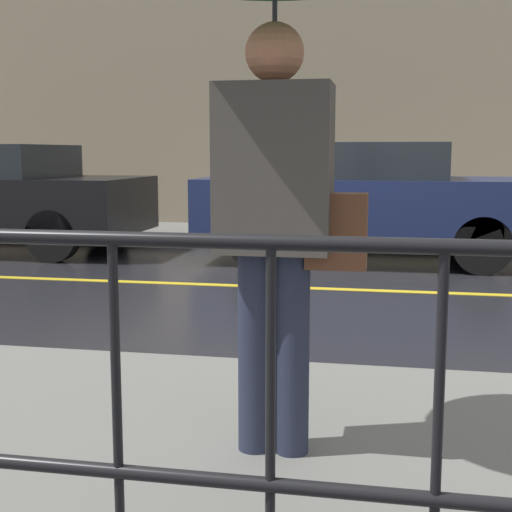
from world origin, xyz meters
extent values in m
plane|color=black|center=(0.00, 0.00, 0.00)|extent=(80.00, 80.00, 0.00)
cube|color=slate|center=(0.00, -4.44, 0.07)|extent=(28.00, 2.79, 0.14)
cube|color=slate|center=(0.00, 4.04, 0.07)|extent=(28.00, 1.99, 0.14)
cube|color=gold|center=(0.00, 0.00, 0.00)|extent=(25.20, 0.12, 0.01)
cube|color=gray|center=(0.00, 5.18, 3.20)|extent=(28.00, 0.30, 6.40)
cylinder|color=black|center=(0.00, -5.58, 1.18)|extent=(12.00, 0.04, 0.04)
cylinder|color=black|center=(0.00, -5.58, 0.61)|extent=(12.00, 0.04, 0.04)
cylinder|color=black|center=(-0.19, -5.58, 0.66)|extent=(0.02, 0.02, 1.04)
cylinder|color=black|center=(0.19, -5.58, 0.66)|extent=(0.02, 0.02, 1.04)
cylinder|color=black|center=(0.56, -5.58, 0.66)|extent=(0.02, 0.02, 1.04)
cylinder|color=#23283D|center=(-0.09, -4.33, 0.56)|extent=(0.14, 0.14, 0.84)
cylinder|color=#23283D|center=(0.07, -4.33, 0.56)|extent=(0.14, 0.14, 0.84)
cube|color=#47423D|center=(-0.01, -4.33, 1.31)|extent=(0.46, 0.27, 0.67)
sphere|color=tan|center=(-0.01, -4.33, 1.76)|extent=(0.23, 0.23, 0.23)
cylinder|color=#262628|center=(-0.01, -4.33, 1.69)|extent=(0.02, 0.02, 0.74)
cube|color=brown|center=(0.24, -4.33, 1.07)|extent=(0.24, 0.12, 0.30)
cylinder|color=black|center=(-3.75, 2.87, 0.34)|extent=(0.67, 0.22, 0.67)
cylinder|color=black|center=(-3.75, 1.15, 0.34)|extent=(0.67, 0.22, 0.67)
cube|color=#19234C|center=(0.16, 2.01, 0.67)|extent=(4.23, 1.80, 0.77)
cube|color=#1E2328|center=(-0.01, 2.01, 1.28)|extent=(2.20, 1.66, 0.44)
cylinder|color=black|center=(1.47, 2.80, 0.33)|extent=(0.67, 0.22, 0.67)
cylinder|color=black|center=(1.47, 1.22, 0.33)|extent=(0.67, 0.22, 0.67)
cylinder|color=black|center=(-1.16, 2.80, 0.33)|extent=(0.67, 0.22, 0.67)
cylinder|color=black|center=(-1.16, 1.22, 0.33)|extent=(0.67, 0.22, 0.67)
camera|label=1|loc=(0.45, -7.13, 1.38)|focal=50.00mm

